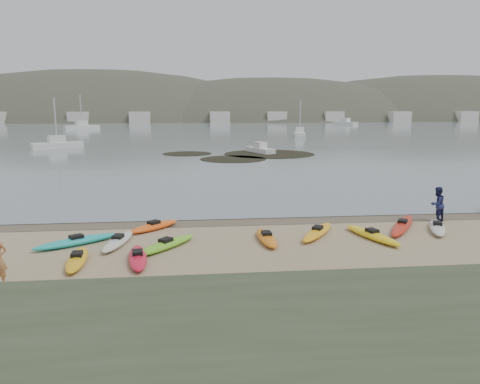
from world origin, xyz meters
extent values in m
plane|color=tan|center=(0.00, 0.00, 0.00)|extent=(600.00, 600.00, 0.00)
plane|color=brown|center=(0.00, -0.30, 0.00)|extent=(60.00, 60.00, 0.00)
plane|color=slate|center=(0.00, 300.00, 0.01)|extent=(1200.00, 1200.00, 0.00)
ellipsoid|color=orange|center=(0.74, -4.25, 0.17)|extent=(0.84, 3.09, 0.34)
ellipsoid|color=silver|center=(-5.81, -4.09, 0.17)|extent=(1.36, 3.34, 0.34)
ellipsoid|color=yellow|center=(5.64, -4.31, 0.17)|extent=(1.77, 3.80, 0.34)
ellipsoid|color=#73CB28|center=(-3.70, -4.86, 0.17)|extent=(2.84, 3.29, 0.34)
ellipsoid|color=red|center=(-4.71, -6.48, 0.17)|extent=(1.08, 3.24, 0.34)
ellipsoid|color=#FF5B16|center=(-4.44, -1.68, 0.17)|extent=(2.63, 2.59, 0.34)
ellipsoid|color=#1CADAD|center=(-7.62, -3.92, 0.17)|extent=(3.54, 2.69, 0.34)
ellipsoid|color=#FCAB15|center=(3.29, -3.54, 0.17)|extent=(2.62, 3.49, 0.34)
ellipsoid|color=#EDAC14|center=(-7.02, -6.44, 0.17)|extent=(0.91, 3.18, 0.34)
ellipsoid|color=red|center=(7.82, -2.75, 0.17)|extent=(3.19, 4.27, 0.34)
ellipsoid|color=silver|center=(9.32, -3.34, 0.17)|extent=(1.96, 3.23, 0.34)
imported|color=navy|center=(10.27, -1.49, 0.92)|extent=(1.11, 1.02, 1.84)
cylinder|color=black|center=(2.24, 28.48, 0.03)|extent=(7.58, 7.58, 0.04)
cylinder|color=black|center=(7.28, 33.76, 0.03)|extent=(11.43, 11.43, 0.04)
cylinder|color=black|center=(-2.99, 35.12, 0.03)|extent=(6.19, 6.19, 0.04)
cube|color=silver|center=(-21.54, 45.05, 0.49)|extent=(7.01, 5.08, 0.97)
cube|color=silver|center=(6.39, 35.58, 0.37)|extent=(3.38, 5.47, 0.74)
cube|color=silver|center=(18.82, 66.07, 0.50)|extent=(3.33, 7.40, 1.00)
cube|color=silver|center=(-30.24, 100.54, 0.61)|extent=(8.71, 6.50, 1.21)
cube|color=silver|center=(46.14, 120.21, 0.60)|extent=(6.29, 8.73, 1.21)
ellipsoid|color=#384235|center=(-45.00, 195.00, -18.00)|extent=(220.00, 120.00, 80.00)
ellipsoid|color=#384235|center=(35.00, 190.00, -15.30)|extent=(200.00, 110.00, 68.00)
ellipsoid|color=#384235|center=(120.00, 200.00, -17.10)|extent=(230.00, 130.00, 76.00)
cube|color=beige|center=(-66.00, 145.00, 2.00)|extent=(7.00, 5.00, 4.00)
cube|color=beige|center=(-42.00, 145.00, 2.00)|extent=(7.00, 5.00, 4.00)
cube|color=beige|center=(-18.00, 145.00, 2.00)|extent=(7.00, 5.00, 4.00)
cube|color=beige|center=(6.00, 145.00, 2.00)|extent=(7.00, 5.00, 4.00)
cube|color=beige|center=(30.00, 145.00, 2.00)|extent=(7.00, 5.00, 4.00)
cube|color=beige|center=(54.00, 145.00, 2.00)|extent=(7.00, 5.00, 4.00)
cube|color=beige|center=(78.00, 145.00, 2.00)|extent=(7.00, 5.00, 4.00)
cube|color=beige|center=(102.00, 145.00, 2.00)|extent=(7.00, 5.00, 4.00)
camera|label=1|loc=(-2.59, -24.28, 6.00)|focal=35.00mm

